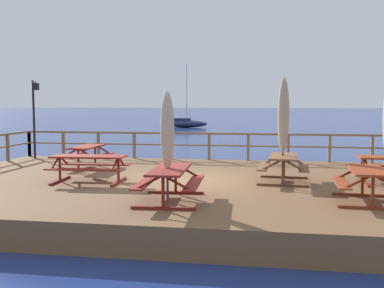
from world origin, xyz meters
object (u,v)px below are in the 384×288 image
(sailboat_distant, at_px, (184,123))
(lamp_post_hooked, at_px, (35,107))
(patio_umbrella_tall_back_right, at_px, (167,132))
(picnic_table_mid_centre, at_px, (89,163))
(picnic_table_front_right, at_px, (368,178))
(picnic_table_back_right, at_px, (170,177))
(patio_umbrella_tall_mid_right, at_px, (283,116))
(picnic_table_mid_left, at_px, (87,152))
(picnic_table_front_left, at_px, (283,163))

(sailboat_distant, bearing_deg, lamp_post_hooked, -88.97)
(patio_umbrella_tall_back_right, relative_size, sailboat_distant, 0.33)
(picnic_table_mid_centre, bearing_deg, picnic_table_front_right, -11.74)
(picnic_table_front_right, xyz_separation_m, lamp_post_hooked, (-11.63, 6.53, 1.56))
(picnic_table_front_right, bearing_deg, patio_umbrella_tall_back_right, -172.62)
(sailboat_distant, bearing_deg, picnic_table_back_right, -80.02)
(lamp_post_hooked, bearing_deg, picnic_table_mid_centre, -49.09)
(picnic_table_front_right, xyz_separation_m, patio_umbrella_tall_back_right, (-4.51, -0.58, 1.05))
(patio_umbrella_tall_mid_right, bearing_deg, lamp_post_hooked, 157.16)
(picnic_table_mid_centre, relative_size, picnic_table_mid_left, 1.19)
(patio_umbrella_tall_back_right, bearing_deg, picnic_table_front_left, 47.96)
(picnic_table_mid_centre, relative_size, patio_umbrella_tall_back_right, 0.85)
(picnic_table_back_right, height_order, picnic_table_mid_centre, same)
(picnic_table_front_right, bearing_deg, picnic_table_front_left, 126.30)
(picnic_table_front_right, height_order, patio_umbrella_tall_back_right, patio_umbrella_tall_back_right)
(picnic_table_mid_centre, relative_size, lamp_post_hooked, 0.67)
(picnic_table_mid_left, xyz_separation_m, lamp_post_hooked, (-3.14, 2.23, 1.56))
(picnic_table_mid_centre, relative_size, sailboat_distant, 0.28)
(patio_umbrella_tall_back_right, bearing_deg, picnic_table_mid_centre, 142.87)
(patio_umbrella_tall_mid_right, bearing_deg, picnic_table_front_left, 54.12)
(lamp_post_hooked, bearing_deg, picnic_table_back_right, -44.81)
(picnic_table_front_right, distance_m, patio_umbrella_tall_mid_right, 3.29)
(picnic_table_front_left, xyz_separation_m, picnic_table_back_right, (-2.66, -3.03, 0.01))
(picnic_table_front_left, distance_m, picnic_table_mid_left, 6.96)
(picnic_table_mid_centre, bearing_deg, lamp_post_hooked, 130.91)
(picnic_table_mid_left, bearing_deg, patio_umbrella_tall_back_right, -50.87)
(picnic_table_mid_centre, xyz_separation_m, lamp_post_hooked, (-4.35, 5.02, 1.55))
(picnic_table_front_right, distance_m, lamp_post_hooked, 13.43)
(picnic_table_front_left, height_order, picnic_table_mid_centre, same)
(picnic_table_mid_centre, xyz_separation_m, sailboat_distant, (-5.03, 42.52, -0.70))
(picnic_table_back_right, xyz_separation_m, sailboat_distant, (-7.86, 44.63, -0.70))
(picnic_table_front_left, xyz_separation_m, picnic_table_front_right, (1.79, -2.44, -0.00))
(picnic_table_front_left, distance_m, patio_umbrella_tall_mid_right, 1.34)
(patio_umbrella_tall_back_right, xyz_separation_m, sailboat_distant, (-7.80, 44.62, -1.75))
(patio_umbrella_tall_mid_right, bearing_deg, patio_umbrella_tall_back_right, -132.11)
(picnic_table_mid_centre, distance_m, picnic_table_mid_left, 3.04)
(picnic_table_front_left, xyz_separation_m, patio_umbrella_tall_back_right, (-2.72, -3.02, 1.05))
(picnic_table_mid_left, xyz_separation_m, sailboat_distant, (-3.82, 39.73, -0.69))
(picnic_table_back_right, bearing_deg, picnic_table_mid_centre, 143.28)
(picnic_table_mid_left, relative_size, patio_umbrella_tall_back_right, 0.72)
(picnic_table_mid_left, height_order, lamp_post_hooked, lamp_post_hooked)
(picnic_table_front_right, height_order, lamp_post_hooked, lamp_post_hooked)
(picnic_table_mid_left, distance_m, lamp_post_hooked, 4.16)
(sailboat_distant, bearing_deg, picnic_table_front_right, -74.38)
(picnic_table_front_left, relative_size, sailboat_distant, 0.24)
(patio_umbrella_tall_mid_right, height_order, sailboat_distant, sailboat_distant)
(picnic_table_mid_centre, distance_m, lamp_post_hooked, 6.82)
(patio_umbrella_tall_back_right, relative_size, lamp_post_hooked, 0.79)
(patio_umbrella_tall_back_right, bearing_deg, sailboat_distant, 99.92)
(picnic_table_mid_centre, bearing_deg, patio_umbrella_tall_back_right, -37.13)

